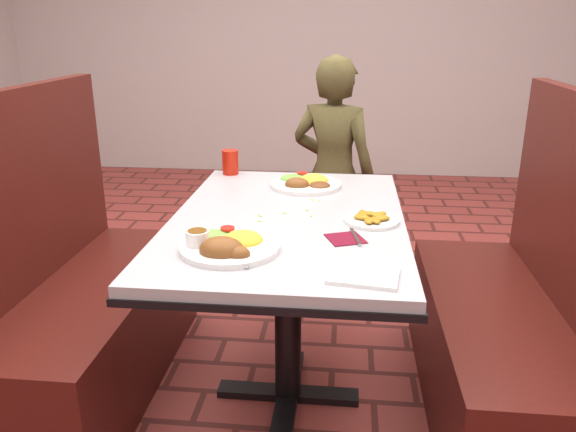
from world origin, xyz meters
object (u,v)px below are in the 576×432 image
object	(u,v)px
diner_person	(333,175)
far_dinner_plate	(306,180)
booth_bench_left	(83,311)
booth_bench_right	(509,334)
plantain_plate	(372,219)
red_tumbler	(230,162)
near_dinner_plate	(227,240)
dining_table	(288,242)

from	to	relation	value
diner_person	far_dinner_plate	distance (m)	0.71
booth_bench_left	booth_bench_right	world-z (taller)	same
plantain_plate	booth_bench_right	bearing A→B (deg)	3.77
booth_bench_right	far_dinner_plate	size ratio (longest dim) A/B	4.15
booth_bench_left	plantain_plate	xyz separation A→B (m)	(1.09, -0.03, 0.43)
far_dinner_plate	red_tumbler	bearing A→B (deg)	154.74
diner_person	plantain_plate	bearing A→B (deg)	115.66
booth_bench_right	diner_person	bearing A→B (deg)	122.11
diner_person	plantain_plate	world-z (taller)	diner_person
diner_person	plantain_plate	distance (m)	1.12
booth_bench_left	near_dinner_plate	bearing A→B (deg)	-26.84
red_tumbler	near_dinner_plate	bearing A→B (deg)	-79.00
dining_table	red_tumbler	size ratio (longest dim) A/B	11.33
diner_person	far_dinner_plate	xyz separation A→B (m)	(-0.10, -0.68, 0.15)
plantain_plate	red_tumbler	distance (m)	0.84
booth_bench_left	far_dinner_plate	world-z (taller)	booth_bench_left
booth_bench_right	red_tumbler	bearing A→B (deg)	153.84
far_dinner_plate	plantain_plate	size ratio (longest dim) A/B	1.55
booth_bench_right	far_dinner_plate	xyz separation A→B (m)	(-0.76, 0.38, 0.45)
dining_table	red_tumbler	world-z (taller)	red_tumbler
near_dinner_plate	plantain_plate	distance (m)	0.53
near_dinner_plate	far_dinner_plate	bearing A→B (deg)	75.94
near_dinner_plate	plantain_plate	bearing A→B (deg)	34.49
diner_person	red_tumbler	distance (m)	0.71
far_dinner_plate	red_tumbler	size ratio (longest dim) A/B	2.70
booth_bench_right	near_dinner_plate	xyz separation A→B (m)	(-0.94, -0.33, 0.45)
red_tumbler	booth_bench_left	bearing A→B (deg)	-131.45
booth_bench_right	dining_table	bearing A→B (deg)	180.00
plantain_plate	red_tumbler	bearing A→B (deg)	136.08
booth_bench_right	diner_person	size ratio (longest dim) A/B	0.97
plantain_plate	near_dinner_plate	bearing A→B (deg)	-145.51
dining_table	booth_bench_right	world-z (taller)	booth_bench_right
booth_bench_right	diner_person	world-z (taller)	diner_person
booth_bench_left	far_dinner_plate	distance (m)	1.02
booth_bench_left	far_dinner_plate	size ratio (longest dim) A/B	4.15
far_dinner_plate	plantain_plate	xyz separation A→B (m)	(0.25, -0.42, -0.01)
plantain_plate	far_dinner_plate	bearing A→B (deg)	121.40
booth_bench_left	red_tumbler	bearing A→B (deg)	48.55
diner_person	booth_bench_left	bearing A→B (deg)	66.42
dining_table	plantain_plate	bearing A→B (deg)	-6.67
dining_table	plantain_plate	distance (m)	0.31
booth_bench_left	dining_table	bearing A→B (deg)	0.00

